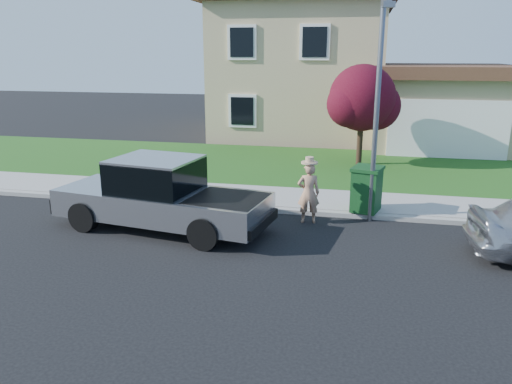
% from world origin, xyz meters
% --- Properties ---
extents(ground, '(80.00, 80.00, 0.00)m').
position_xyz_m(ground, '(0.00, 0.00, 0.00)').
color(ground, black).
rests_on(ground, ground).
extents(curb, '(40.00, 0.20, 0.12)m').
position_xyz_m(curb, '(1.00, 2.90, 0.06)').
color(curb, gray).
rests_on(curb, ground).
extents(sidewalk, '(40.00, 2.00, 0.15)m').
position_xyz_m(sidewalk, '(1.00, 4.00, 0.07)').
color(sidewalk, gray).
rests_on(sidewalk, ground).
extents(lawn, '(40.00, 7.00, 0.10)m').
position_xyz_m(lawn, '(1.00, 8.50, 0.05)').
color(lawn, '#1C3D11').
rests_on(lawn, ground).
extents(house, '(14.00, 11.30, 6.85)m').
position_xyz_m(house, '(1.31, 16.38, 3.17)').
color(house, tan).
rests_on(house, ground).
extents(pickup_truck, '(5.57, 2.61, 1.76)m').
position_xyz_m(pickup_truck, '(-1.50, 1.06, 0.82)').
color(pickup_truck, black).
rests_on(pickup_truck, ground).
extents(woman, '(0.62, 0.46, 1.70)m').
position_xyz_m(woman, '(1.96, 2.26, 0.81)').
color(woman, tan).
rests_on(woman, ground).
extents(ornamental_tree, '(2.69, 2.43, 3.69)m').
position_xyz_m(ornamental_tree, '(3.17, 9.08, 2.46)').
color(ornamental_tree, black).
rests_on(ornamental_tree, lawn).
extents(trash_bin, '(0.91, 0.99, 1.18)m').
position_xyz_m(trash_bin, '(3.39, 3.10, 0.75)').
color(trash_bin, '#0F3A16').
rests_on(trash_bin, sidewalk).
extents(street_lamp, '(0.31, 0.70, 5.35)m').
position_xyz_m(street_lamp, '(3.52, 2.66, 3.05)').
color(street_lamp, slate).
rests_on(street_lamp, ground).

